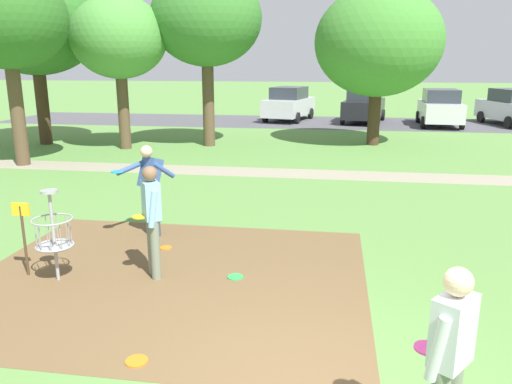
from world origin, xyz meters
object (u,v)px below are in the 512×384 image
object	(u,v)px
player_foreground_watching	(150,184)
parked_car_center_right	(440,108)
frisbee_far_left	(137,361)
tree_mid_center	(206,19)
parked_car_center_left	(364,105)
frisbee_near_basket	(235,277)
tree_near_left	(6,19)
parked_car_rightmost	(512,107)
tree_mid_left	(33,18)
tree_mid_right	(119,38)
tree_near_right	(378,42)
player_waiting_left	(450,358)
parked_car_leftmost	(289,104)
frisbee_by_tee	(166,248)
disc_golf_basket	(50,232)
player_throwing	(152,215)

from	to	relation	value
player_foreground_watching	parked_car_center_right	world-z (taller)	parked_car_center_right
frisbee_far_left	tree_mid_center	distance (m)	15.28
tree_mid_center	parked_car_center_left	bearing A→B (deg)	54.34
frisbee_near_basket	parked_car_center_right	bearing A→B (deg)	71.39
tree_near_left	parked_car_rightmost	distance (m)	23.21
frisbee_far_left	tree_near_left	xyz separation A→B (m)	(-7.68, 9.72, 4.39)
tree_mid_left	tree_mid_right	xyz separation A→B (m)	(3.57, -0.54, -0.77)
tree_near_right	tree_mid_center	world-z (taller)	tree_mid_center
frisbee_far_left	player_foreground_watching	bearing A→B (deg)	107.81
player_waiting_left	tree_near_right	distance (m)	16.73
tree_mid_right	parked_car_leftmost	world-z (taller)	tree_mid_right
frisbee_by_tee	tree_near_right	xyz separation A→B (m)	(4.36, 12.16, 3.87)
player_foreground_watching	frisbee_near_basket	world-z (taller)	player_foreground_watching
disc_golf_basket	tree_near_left	distance (m)	10.36
tree_mid_center	frisbee_near_basket	bearing A→B (deg)	-74.19
parked_car_leftmost	frisbee_near_basket	bearing A→B (deg)	-86.97
player_foreground_watching	parked_car_center_right	distance (m)	20.13
tree_near_left	parked_car_center_right	size ratio (longest dim) A/B	1.39
tree_mid_center	parked_car_rightmost	bearing A→B (deg)	32.30
frisbee_far_left	tree_mid_left	xyz separation A→B (m)	(-9.27, 13.69, 4.74)
parked_car_center_right	parked_car_leftmost	bearing A→B (deg)	170.92
frisbee_by_tee	parked_car_rightmost	size ratio (longest dim) A/B	0.05
tree_mid_left	player_throwing	bearing A→B (deg)	-52.94
frisbee_far_left	parked_car_center_left	xyz separation A→B (m)	(3.59, 23.12, 0.91)
player_foreground_watching	tree_near_left	distance (m)	9.26
frisbee_by_tee	parked_car_leftmost	distance (m)	20.11
parked_car_leftmost	parked_car_rightmost	size ratio (longest dim) A/B	1.00
tree_near_left	tree_near_right	size ratio (longest dim) A/B	1.01
tree_mid_left	player_waiting_left	bearing A→B (deg)	-50.14
player_foreground_watching	tree_near_left	xyz separation A→B (m)	(-6.41, 5.75, 3.42)
tree_mid_center	parked_car_center_right	xyz separation A→B (m)	(10.07, 7.89, -3.77)
frisbee_by_tee	tree_mid_right	world-z (taller)	tree_mid_right
player_throwing	parked_car_center_left	xyz separation A→B (m)	(4.18, 20.93, -0.05)
parked_car_center_left	parked_car_rightmost	xyz separation A→B (m)	(7.44, -0.13, 0.00)
player_throwing	frisbee_far_left	world-z (taller)	player_throwing
player_throwing	parked_car_rightmost	world-z (taller)	parked_car_rightmost
player_foreground_watching	tree_near_right	size ratio (longest dim) A/B	0.29
tree_mid_center	tree_mid_left	bearing A→B (deg)	-174.79
tree_near_left	player_foreground_watching	bearing A→B (deg)	-41.90
disc_golf_basket	parked_car_leftmost	size ratio (longest dim) A/B	0.31
player_foreground_watching	tree_near_left	world-z (taller)	tree_near_left
player_foreground_watching	tree_mid_left	size ratio (longest dim) A/B	0.25
tree_mid_right	parked_car_leftmost	xyz separation A→B (m)	(5.22, 10.28, -3.06)
tree_mid_center	parked_car_rightmost	xyz separation A→B (m)	(13.79, 8.71, -3.77)
tree_mid_center	parked_car_center_left	distance (m)	11.51
frisbee_near_basket	parked_car_rightmost	bearing A→B (deg)	63.30
player_foreground_watching	parked_car_center_left	world-z (taller)	parked_car_center_left
frisbee_near_basket	tree_mid_left	xyz separation A→B (m)	(-9.91, 11.37, 4.74)
disc_golf_basket	tree_mid_center	xyz separation A→B (m)	(-0.73, 12.44, 3.93)
tree_mid_left	parked_car_leftmost	xyz separation A→B (m)	(8.79, 9.73, -3.83)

